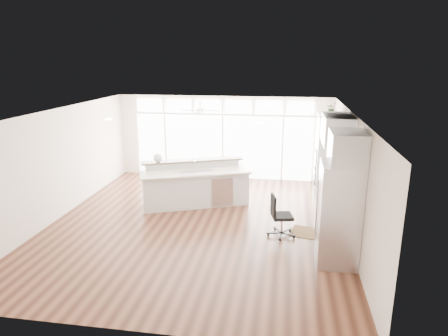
# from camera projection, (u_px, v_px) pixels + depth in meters

# --- Properties ---
(floor) EXTENTS (7.00, 8.00, 0.02)m
(floor) POSITION_uv_depth(u_px,v_px,m) (197.00, 224.00, 9.68)
(floor) COLOR #3F1F13
(floor) RESTS_ON ground
(ceiling) EXTENTS (7.00, 8.00, 0.02)m
(ceiling) POSITION_uv_depth(u_px,v_px,m) (195.00, 112.00, 8.95)
(ceiling) COLOR white
(ceiling) RESTS_ON wall_back
(wall_back) EXTENTS (7.00, 0.04, 2.70)m
(wall_back) POSITION_uv_depth(u_px,v_px,m) (223.00, 137.00, 13.12)
(wall_back) COLOR white
(wall_back) RESTS_ON floor
(wall_front) EXTENTS (7.00, 0.04, 2.70)m
(wall_front) POSITION_uv_depth(u_px,v_px,m) (131.00, 248.00, 5.51)
(wall_front) COLOR white
(wall_front) RESTS_ON floor
(wall_left) EXTENTS (0.04, 8.00, 2.70)m
(wall_left) POSITION_uv_depth(u_px,v_px,m) (58.00, 164.00, 9.85)
(wall_left) COLOR white
(wall_left) RESTS_ON floor
(wall_right) EXTENTS (0.04, 8.00, 2.70)m
(wall_right) POSITION_uv_depth(u_px,v_px,m) (351.00, 177.00, 8.79)
(wall_right) COLOR white
(wall_right) RESTS_ON floor
(glass_wall) EXTENTS (5.80, 0.06, 2.08)m
(glass_wall) POSITION_uv_depth(u_px,v_px,m) (223.00, 147.00, 13.14)
(glass_wall) COLOR white
(glass_wall) RESTS_ON wall_back
(transom_row) EXTENTS (5.90, 0.06, 0.40)m
(transom_row) POSITION_uv_depth(u_px,v_px,m) (223.00, 106.00, 12.79)
(transom_row) COLOR white
(transom_row) RESTS_ON wall_back
(desk_window) EXTENTS (0.04, 0.85, 0.85)m
(desk_window) POSITION_uv_depth(u_px,v_px,m) (348.00, 165.00, 9.02)
(desk_window) COLOR white
(desk_window) RESTS_ON wall_right
(ceiling_fan) EXTENTS (1.16, 1.16, 0.32)m
(ceiling_fan) POSITION_uv_depth(u_px,v_px,m) (200.00, 107.00, 11.75)
(ceiling_fan) COLOR white
(ceiling_fan) RESTS_ON ceiling
(recessed_lights) EXTENTS (3.40, 3.00, 0.02)m
(recessed_lights) POSITION_uv_depth(u_px,v_px,m) (197.00, 112.00, 9.15)
(recessed_lights) COLOR white
(recessed_lights) RESTS_ON ceiling
(oven_cabinet) EXTENTS (0.64, 1.20, 2.50)m
(oven_cabinet) POSITION_uv_depth(u_px,v_px,m) (328.00, 161.00, 10.57)
(oven_cabinet) COLOR silver
(oven_cabinet) RESTS_ON floor
(desk_nook) EXTENTS (0.72, 1.30, 0.76)m
(desk_nook) POSITION_uv_depth(u_px,v_px,m) (329.00, 212.00, 9.39)
(desk_nook) COLOR silver
(desk_nook) RESTS_ON floor
(upper_cabinets) EXTENTS (0.64, 1.30, 0.64)m
(upper_cabinets) POSITION_uv_depth(u_px,v_px,m) (338.00, 129.00, 8.85)
(upper_cabinets) COLOR silver
(upper_cabinets) RESTS_ON wall_right
(refrigerator) EXTENTS (0.76, 0.90, 2.00)m
(refrigerator) POSITION_uv_depth(u_px,v_px,m) (339.00, 214.00, 7.65)
(refrigerator) COLOR silver
(refrigerator) RESTS_ON floor
(fridge_cabinet) EXTENTS (0.64, 0.90, 0.60)m
(fridge_cabinet) POSITION_uv_depth(u_px,v_px,m) (348.00, 148.00, 7.30)
(fridge_cabinet) COLOR silver
(fridge_cabinet) RESTS_ON wall_right
(framed_photos) EXTENTS (0.06, 0.22, 0.80)m
(framed_photos) POSITION_uv_depth(u_px,v_px,m) (344.00, 164.00, 9.65)
(framed_photos) COLOR black
(framed_photos) RESTS_ON wall_right
(kitchen_island) EXTENTS (3.12, 2.12, 1.16)m
(kitchen_island) POSITION_uv_depth(u_px,v_px,m) (196.00, 185.00, 10.76)
(kitchen_island) COLOR silver
(kitchen_island) RESTS_ON floor
(rug) EXTENTS (1.04, 0.84, 0.01)m
(rug) POSITION_uv_depth(u_px,v_px,m) (312.00, 233.00, 9.15)
(rug) COLOR #3B2613
(rug) RESTS_ON floor
(office_chair) EXTENTS (0.60, 0.57, 0.96)m
(office_chair) POSITION_uv_depth(u_px,v_px,m) (282.00, 216.00, 8.90)
(office_chair) COLOR black
(office_chair) RESTS_ON floor
(fishbowl) EXTENTS (0.34, 0.34, 0.25)m
(fishbowl) POSITION_uv_depth(u_px,v_px,m) (158.00, 158.00, 10.74)
(fishbowl) COLOR white
(fishbowl) RESTS_ON kitchen_island
(monitor) EXTENTS (0.11, 0.50, 0.41)m
(monitor) POSITION_uv_depth(u_px,v_px,m) (328.00, 188.00, 9.24)
(monitor) COLOR black
(monitor) RESTS_ON desk_nook
(keyboard) EXTENTS (0.14, 0.32, 0.02)m
(keyboard) POSITION_uv_depth(u_px,v_px,m) (320.00, 196.00, 9.32)
(keyboard) COLOR silver
(keyboard) RESTS_ON desk_nook
(potted_plant) EXTENTS (0.27, 0.30, 0.22)m
(potted_plant) POSITION_uv_depth(u_px,v_px,m) (332.00, 109.00, 10.21)
(potted_plant) COLOR #2E5C27
(potted_plant) RESTS_ON oven_cabinet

